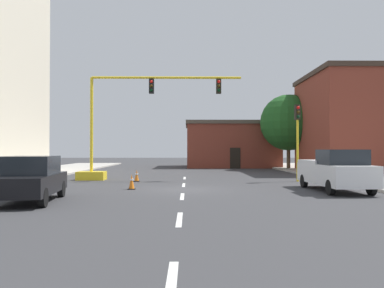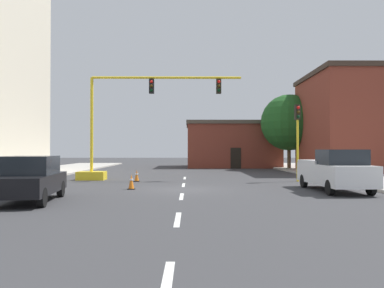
{
  "view_description": "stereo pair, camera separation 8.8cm",
  "coord_description": "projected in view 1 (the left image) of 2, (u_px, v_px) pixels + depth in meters",
  "views": [
    {
      "loc": [
        0.25,
        -19.82,
        1.97
      ],
      "look_at": [
        0.5,
        5.53,
        2.35
      ],
      "focal_mm": 37.2,
      "sensor_mm": 36.0,
      "label": 1
    },
    {
      "loc": [
        0.33,
        -19.82,
        1.97
      ],
      "look_at": [
        0.5,
        5.53,
        2.35
      ],
      "focal_mm": 37.2,
      "sensor_mm": 36.0,
      "label": 2
    }
  ],
  "objects": [
    {
      "name": "ground_plane",
      "position": [
        183.0,
        189.0,
        19.79
      ],
      "size": [
        160.0,
        160.0,
        0.0
      ],
      "primitive_type": "plane",
      "color": "#38383A"
    },
    {
      "name": "sidewalk_left",
      "position": [
        10.0,
        177.0,
        27.66
      ],
      "size": [
        6.0,
        56.0,
        0.14
      ],
      "primitive_type": "cube",
      "color": "#B2ADA3",
      "rests_on": "ground_plane"
    },
    {
      "name": "sidewalk_right",
      "position": [
        357.0,
        177.0,
        27.91
      ],
      "size": [
        6.0,
        56.0,
        0.14
      ],
      "primitive_type": "cube",
      "color": "#B2ADA3",
      "rests_on": "ground_plane"
    },
    {
      "name": "lane_stripe_seg_0",
      "position": [
        171.0,
        285.0,
        5.79
      ],
      "size": [
        0.16,
        2.4,
        0.01
      ],
      "primitive_type": "cube",
      "color": "silver",
      "rests_on": "ground_plane"
    },
    {
      "name": "lane_stripe_seg_1",
      "position": [
        179.0,
        219.0,
        11.29
      ],
      "size": [
        0.16,
        2.4,
        0.01
      ],
      "primitive_type": "cube",
      "color": "silver",
      "rests_on": "ground_plane"
    },
    {
      "name": "lane_stripe_seg_2",
      "position": [
        182.0,
        196.0,
        16.79
      ],
      "size": [
        0.16,
        2.4,
        0.01
      ],
      "primitive_type": "cube",
      "color": "silver",
      "rests_on": "ground_plane"
    },
    {
      "name": "lane_stripe_seg_3",
      "position": [
        184.0,
        185.0,
        22.28
      ],
      "size": [
        0.16,
        2.4,
        0.01
      ],
      "primitive_type": "cube",
      "color": "silver",
      "rests_on": "ground_plane"
    },
    {
      "name": "lane_stripe_seg_4",
      "position": [
        185.0,
        178.0,
        27.78
      ],
      "size": [
        0.16,
        2.4,
        0.01
      ],
      "primitive_type": "cube",
      "color": "silver",
      "rests_on": "ground_plane"
    },
    {
      "name": "building_brick_center",
      "position": [
        231.0,
        145.0,
        46.42
      ],
      "size": [
        10.43,
        9.35,
        5.15
      ],
      "color": "brown",
      "rests_on": "ground_plane"
    },
    {
      "name": "traffic_signal_gantry",
      "position": [
        114.0,
        144.0,
        26.13
      ],
      "size": [
        10.76,
        1.2,
        6.83
      ],
      "color": "yellow",
      "rests_on": "ground_plane"
    },
    {
      "name": "traffic_light_pole_right",
      "position": [
        298.0,
        125.0,
        24.82
      ],
      "size": [
        0.32,
        0.47,
        4.8
      ],
      "color": "yellow",
      "rests_on": "ground_plane"
    },
    {
      "name": "tree_right_far",
      "position": [
        288.0,
        123.0,
        39.89
      ],
      "size": [
        5.63,
        5.63,
        7.54
      ],
      "color": "brown",
      "rests_on": "ground_plane"
    },
    {
      "name": "pickup_truck_white",
      "position": [
        335.0,
        171.0,
        19.0
      ],
      "size": [
        2.11,
        5.44,
        1.99
      ],
      "color": "white",
      "rests_on": "ground_plane"
    },
    {
      "name": "sedan_black_mid_left",
      "position": [
        31.0,
        179.0,
        15.05
      ],
      "size": [
        2.34,
        4.68,
        1.74
      ],
      "color": "black",
      "rests_on": "ground_plane"
    },
    {
      "name": "traffic_cone_roadside_a",
      "position": [
        132.0,
        182.0,
        19.81
      ],
      "size": [
        0.36,
        0.36,
        0.76
      ],
      "color": "black",
      "rests_on": "ground_plane"
    },
    {
      "name": "traffic_cone_roadside_b",
      "position": [
        137.0,
        176.0,
        24.76
      ],
      "size": [
        0.36,
        0.36,
        0.73
      ],
      "color": "black",
      "rests_on": "ground_plane"
    }
  ]
}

